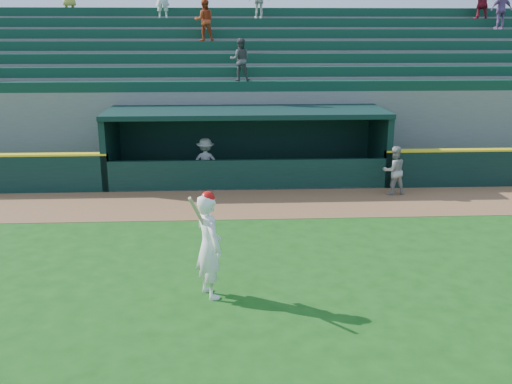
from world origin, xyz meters
TOP-DOWN VIEW (x-y plane):
  - ground at (0.00, 0.00)m, footprint 120.00×120.00m
  - warning_track at (0.00, 4.90)m, footprint 40.00×3.00m
  - dugout_player_front at (4.57, 5.72)m, footprint 0.83×0.69m
  - dugout_player_inside at (-1.39, 7.18)m, footprint 1.05×0.64m
  - dugout at (0.00, 8.00)m, footprint 9.40×2.80m
  - stands at (0.01, 12.57)m, footprint 34.50×6.25m
  - batter_at_plate at (-1.05, -1.21)m, footprint 0.78×0.89m

SIDE VIEW (x-z plane):
  - ground at x=0.00m, z-range 0.00..0.00m
  - warning_track at x=0.00m, z-range 0.00..0.01m
  - dugout_player_front at x=4.57m, z-range 0.00..1.55m
  - dugout_player_inside at x=-1.39m, z-range 0.00..1.59m
  - batter_at_plate at x=-1.05m, z-range -0.01..2.13m
  - dugout at x=0.00m, z-range 0.13..2.59m
  - stands at x=0.01m, z-range -1.32..6.13m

